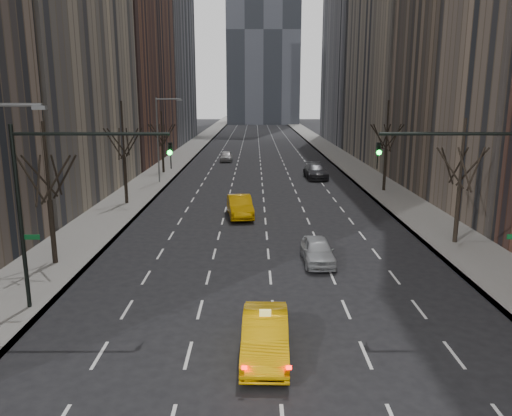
{
  "coord_description": "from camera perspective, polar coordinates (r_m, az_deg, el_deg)",
  "views": [
    {
      "loc": [
        -0.81,
        -8.63,
        9.26
      ],
      "look_at": [
        -0.74,
        17.01,
        3.5
      ],
      "focal_mm": 35.0,
      "sensor_mm": 36.0,
      "label": 1
    }
  ],
  "objects": [
    {
      "name": "sidewalk_left",
      "position": [
        79.98,
        -8.41,
        5.94
      ],
      "size": [
        4.5,
        320.0,
        0.15
      ],
      "primitive_type": "cube",
      "color": "slate",
      "rests_on": "ground"
    },
    {
      "name": "sidewalk_right",
      "position": [
        80.23,
        9.27,
        5.93
      ],
      "size": [
        4.5,
        320.0,
        0.15
      ],
      "primitive_type": "cube",
      "color": "slate",
      "rests_on": "ground"
    },
    {
      "name": "bld_left_far",
      "position": [
        78.48,
        -16.62,
        21.52
      ],
      "size": [
        14.0,
        28.0,
        44.0
      ],
      "primitive_type": "cube",
      "color": "brown",
      "rests_on": "ground"
    },
    {
      "name": "tree_lw_b",
      "position": [
        29.41,
        -22.51,
        0.83
      ],
      "size": [
        3.36,
        3.5,
        7.82
      ],
      "color": "black",
      "rests_on": "ground"
    },
    {
      "name": "tree_lw_c",
      "position": [
        44.38,
        -14.82,
        5.49
      ],
      "size": [
        3.36,
        3.5,
        8.74
      ],
      "color": "black",
      "rests_on": "ground"
    },
    {
      "name": "tree_lw_d",
      "position": [
        61.91,
        -10.64,
        7.17
      ],
      "size": [
        3.36,
        3.5,
        7.36
      ],
      "color": "black",
      "rests_on": "ground"
    },
    {
      "name": "tree_rw_b",
      "position": [
        33.66,
        22.24,
        2.24
      ],
      "size": [
        3.36,
        3.5,
        7.82
      ],
      "color": "black",
      "rests_on": "ground"
    },
    {
      "name": "tree_rw_c",
      "position": [
        50.56,
        14.62,
        6.33
      ],
      "size": [
        3.36,
        3.5,
        8.74
      ],
      "color": "black",
      "rests_on": "ground"
    },
    {
      "name": "traffic_mast_left",
      "position": [
        22.55,
        -21.75,
        2.12
      ],
      "size": [
        6.69,
        0.39,
        8.0
      ],
      "color": "black",
      "rests_on": "ground"
    },
    {
      "name": "traffic_mast_right",
      "position": [
        23.19,
        25.19,
        2.09
      ],
      "size": [
        6.69,
        0.39,
        8.0
      ],
      "color": "black",
      "rests_on": "ground"
    },
    {
      "name": "streetlight_far",
      "position": [
        54.68,
        -10.84,
        8.63
      ],
      "size": [
        2.83,
        0.22,
        9.0
      ],
      "color": "slate",
      "rests_on": "ground"
    },
    {
      "name": "taxi_sedan",
      "position": [
        18.66,
        1.05,
        -14.38
      ],
      "size": [
        1.77,
        4.76,
        1.56
      ],
      "primitive_type": "imported",
      "rotation": [
        0.0,
        0.0,
        -0.03
      ],
      "color": "#FFB405",
      "rests_on": "ground"
    },
    {
      "name": "silver_sedan_ahead",
      "position": [
        28.54,
        7.06,
        -4.85
      ],
      "size": [
        1.76,
        4.24,
        1.44
      ],
      "primitive_type": "imported",
      "rotation": [
        0.0,
        0.0,
        0.01
      ],
      "color": "#9A9EA2",
      "rests_on": "ground"
    },
    {
      "name": "far_taxi",
      "position": [
        39.04,
        -1.85,
        0.2
      ],
      "size": [
        2.39,
        5.24,
        1.67
      ],
      "primitive_type": "imported",
      "rotation": [
        0.0,
        0.0,
        0.13
      ],
      "color": "#E69E04",
      "rests_on": "ground"
    },
    {
      "name": "far_suv_grey",
      "position": [
        57.79,
        6.84,
        4.2
      ],
      "size": [
        2.59,
        5.85,
        1.67
      ],
      "primitive_type": "imported",
      "rotation": [
        0.0,
        0.0,
        0.05
      ],
      "color": "#2A2A2F",
      "rests_on": "ground"
    },
    {
      "name": "far_car_white",
      "position": [
        72.9,
        -3.4,
        5.93
      ],
      "size": [
        1.77,
        4.33,
        1.47
      ],
      "primitive_type": "imported",
      "rotation": [
        0.0,
        0.0,
        0.01
      ],
      "color": "silver",
      "rests_on": "ground"
    }
  ]
}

